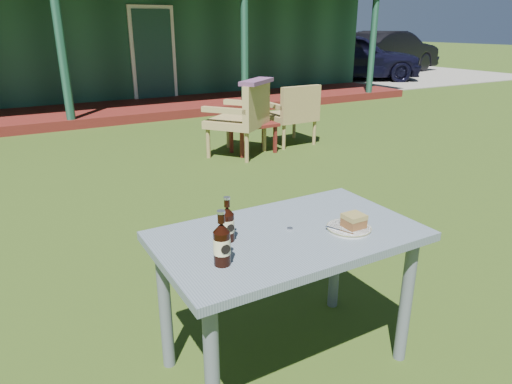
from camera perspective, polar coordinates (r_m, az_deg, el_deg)
ground at (r=3.70m, az=-10.12°, el=-5.94°), size 80.00×80.00×0.00m
pavilion at (r=12.60m, az=-26.39°, el=18.13°), size 15.80×8.30×3.45m
gravel_strip at (r=16.50m, az=15.30°, el=13.84°), size 9.00×6.00×0.02m
car_near at (r=14.95m, az=11.70°, el=16.28°), size 4.53×3.50×1.44m
car_far at (r=17.77m, az=16.27°, el=16.45°), size 4.57×2.28×1.44m
cafe_table at (r=2.13m, az=4.05°, el=-7.49°), size 1.20×0.70×0.72m
plate at (r=2.15m, az=11.53°, el=-4.45°), size 0.20×0.20×0.01m
cake_slice at (r=2.14m, az=12.14°, el=-3.51°), size 0.09×0.09×0.06m
fork at (r=2.10m, az=10.38°, el=-4.74°), size 0.06×0.13×0.00m
cola_bottle_near at (r=1.98m, az=-3.59°, el=-3.95°), size 0.06×0.06×0.20m
cola_bottle_far at (r=1.78m, az=-4.29°, el=-6.43°), size 0.07×0.07×0.23m
bottle_cap at (r=2.11m, az=4.26°, el=-4.59°), size 0.03×0.03×0.01m
armchair_left at (r=5.91m, az=-1.62°, el=9.54°), size 0.94×0.93×0.93m
armchair_right at (r=6.50m, az=4.67°, el=9.99°), size 0.64×0.60×0.84m
floral_throw at (r=5.78m, az=0.09°, el=13.64°), size 0.64×0.55×0.05m
side_table at (r=6.07m, az=-0.36°, el=8.06°), size 0.60×0.40×0.40m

